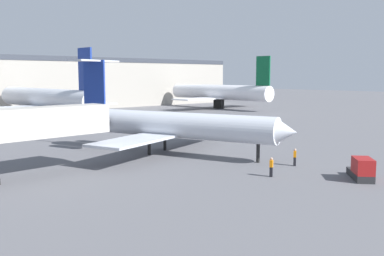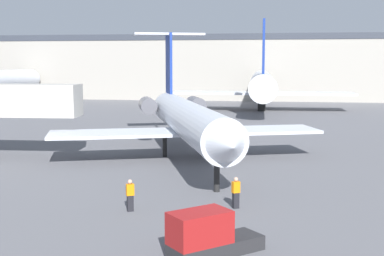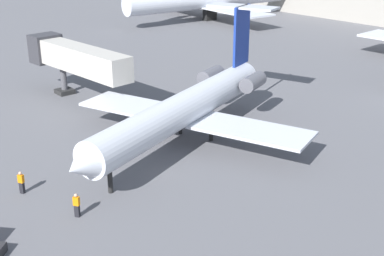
% 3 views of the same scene
% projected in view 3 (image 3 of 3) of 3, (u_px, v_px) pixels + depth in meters
% --- Properties ---
extents(ground_plane, '(400.00, 400.00, 0.10)m').
position_uv_depth(ground_plane, '(151.00, 170.00, 40.36)').
color(ground_plane, '#5B5B60').
extents(regional_jet, '(21.84, 27.57, 10.52)m').
position_uv_depth(regional_jet, '(189.00, 105.00, 44.50)').
color(regional_jet, silver).
rests_on(regional_jet, ground_plane).
extents(jet_bridge, '(15.83, 3.98, 6.26)m').
position_uv_depth(jet_bridge, '(73.00, 57.00, 55.48)').
color(jet_bridge, '#B7B2A8').
rests_on(jet_bridge, ground_plane).
extents(ground_crew_marshaller, '(0.47, 0.42, 1.69)m').
position_uv_depth(ground_crew_marshaller, '(21.00, 182.00, 36.55)').
color(ground_crew_marshaller, black).
rests_on(ground_crew_marshaller, ground_plane).
extents(ground_crew_loader, '(0.48, 0.44, 1.69)m').
position_uv_depth(ground_crew_loader, '(77.00, 205.00, 33.58)').
color(ground_crew_loader, black).
rests_on(ground_crew_loader, ground_plane).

